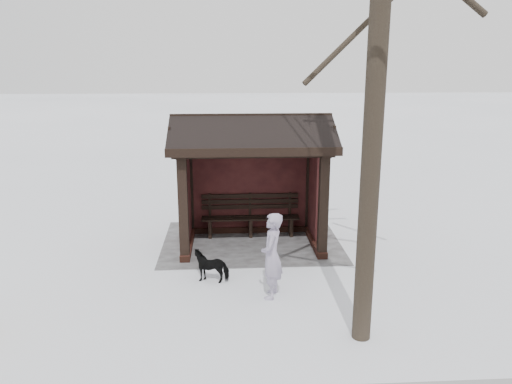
% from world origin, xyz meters
% --- Properties ---
extents(ground, '(120.00, 120.00, 0.00)m').
position_xyz_m(ground, '(0.00, 0.00, 0.00)').
color(ground, white).
rests_on(ground, ground).
extents(trampled_patch, '(4.20, 3.20, 0.02)m').
position_xyz_m(trampled_patch, '(0.00, -0.20, 0.01)').
color(trampled_patch, gray).
rests_on(trampled_patch, ground).
extents(bus_shelter, '(3.60, 2.40, 3.09)m').
position_xyz_m(bus_shelter, '(0.00, -0.16, 2.17)').
color(bus_shelter, '#3D1F16').
rests_on(bus_shelter, ground).
extents(pedestrian, '(0.52, 0.66, 1.60)m').
position_xyz_m(pedestrian, '(-0.22, 2.71, 0.80)').
color(pedestrian, '#A297B1').
rests_on(pedestrian, ground).
extents(dog, '(0.78, 0.48, 0.62)m').
position_xyz_m(dog, '(0.89, 1.92, 0.31)').
color(dog, black).
rests_on(dog, ground).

